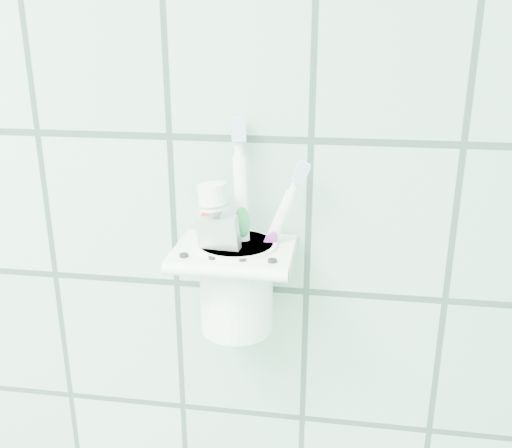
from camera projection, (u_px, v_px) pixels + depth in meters
holder_bracket at (234, 254)px, 0.57m from camera, size 0.12×0.10×0.04m
cup at (236, 283)px, 0.58m from camera, size 0.08×0.08×0.10m
toothbrush_pink at (247, 224)px, 0.57m from camera, size 0.09×0.06×0.20m
toothbrush_blue at (246, 228)px, 0.55m from camera, size 0.03×0.05×0.21m
toothbrush_orange at (235, 237)px, 0.57m from camera, size 0.07×0.02×0.18m
toothpaste_tube at (230, 248)px, 0.55m from camera, size 0.05×0.04×0.16m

